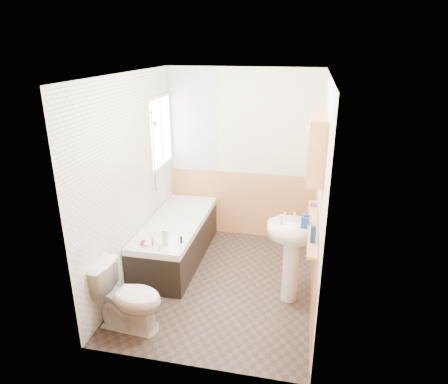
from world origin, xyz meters
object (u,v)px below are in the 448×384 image
(toilet, at_px, (128,297))
(sink, at_px, (292,246))
(medicine_cabinet, at_px, (317,148))
(bathtub, at_px, (176,238))
(pine_shelf, at_px, (313,226))

(toilet, relative_size, sink, 0.68)
(sink, distance_m, medicine_cabinet, 1.18)
(bathtub, height_order, pine_shelf, pine_shelf)
(bathtub, xyz_separation_m, pine_shelf, (1.77, -0.71, 0.69))
(pine_shelf, relative_size, medicine_cabinet, 2.02)
(toilet, distance_m, pine_shelf, 2.05)
(pine_shelf, bearing_deg, sink, 157.11)
(toilet, distance_m, sink, 1.83)
(bathtub, xyz_separation_m, medicine_cabinet, (1.74, -0.73, 1.55))
(bathtub, distance_m, sink, 1.73)
(sink, distance_m, pine_shelf, 0.38)
(bathtub, distance_m, toilet, 1.46)
(toilet, height_order, medicine_cabinet, medicine_cabinet)
(bathtub, bearing_deg, toilet, -91.18)
(bathtub, bearing_deg, pine_shelf, -21.78)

